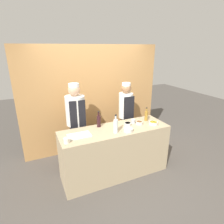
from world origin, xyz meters
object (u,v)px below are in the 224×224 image
cutting_board (79,135)px  bottle_wine (99,121)px  chef_right (126,115)px  bottle_vinegar (146,116)px  cup_cream (66,140)px  sauce_bowl_purple (128,124)px  sauce_bowl_orange (128,130)px  chef_left (76,123)px  bottle_clear (116,126)px  sauce_bowl_yellow (153,123)px  sauce_bowl_brown (139,123)px  cup_steel (133,121)px

cutting_board → bottle_wine: bottle_wine is taller
chef_right → cutting_board: bearing=-152.6°
bottle_vinegar → cup_cream: bearing=-170.8°
sauce_bowl_purple → cup_cream: cup_cream is taller
sauce_bowl_orange → chef_left: bearing=131.8°
bottle_clear → chef_left: chef_left is taller
bottle_clear → sauce_bowl_yellow: bearing=1.9°
sauce_bowl_yellow → bottle_clear: (-0.81, -0.03, 0.10)m
sauce_bowl_purple → bottle_wine: (-0.51, 0.17, 0.09)m
sauce_bowl_yellow → bottle_wine: size_ratio=0.56×
sauce_bowl_orange → bottle_wine: 0.57m
cutting_board → bottle_wine: bearing=27.2°
cutting_board → chef_left: (0.11, 0.63, -0.03)m
cutting_board → bottle_clear: (0.61, -0.13, 0.12)m
sauce_bowl_purple → cutting_board: 0.95m
sauce_bowl_yellow → sauce_bowl_purple: bearing=161.5°
sauce_bowl_purple → sauce_bowl_orange: size_ratio=0.77×
sauce_bowl_brown → chef_right: chef_right is taller
cup_steel → bottle_wine: bearing=170.5°
bottle_clear → sauce_bowl_brown: bearing=14.4°
sauce_bowl_brown → chef_left: bearing=150.1°
sauce_bowl_yellow → chef_right: size_ratio=0.10×
sauce_bowl_orange → bottle_clear: 0.25m
sauce_bowl_yellow → sauce_bowl_orange: sauce_bowl_orange is taller
chef_left → chef_right: chef_left is taller
sauce_bowl_purple → chef_right: size_ratio=0.08×
sauce_bowl_purple → sauce_bowl_yellow: size_ratio=0.76×
sauce_bowl_orange → cup_steel: 0.39m
cup_cream → chef_right: 1.66m
cup_steel → chef_left: size_ratio=0.05×
sauce_bowl_brown → bottle_wine: bottle_wine is taller
sauce_bowl_purple → chef_right: chef_right is taller
sauce_bowl_orange → chef_left: (-0.72, 0.81, -0.05)m
chef_left → sauce_bowl_purple: bearing=-34.7°
cutting_board → bottle_vinegar: bearing=4.7°
sauce_bowl_yellow → cup_steel: cup_steel is taller
cutting_board → chef_left: chef_left is taller
sauce_bowl_brown → sauce_bowl_yellow: (0.24, -0.12, -0.00)m
sauce_bowl_yellow → chef_left: (-1.31, 0.74, -0.05)m
bottle_wine → chef_left: size_ratio=0.18×
bottle_clear → bottle_vinegar: size_ratio=1.21×
sauce_bowl_purple → sauce_bowl_yellow: bearing=-18.5°
chef_right → bottle_wine: bearing=-152.5°
bottle_wine → bottle_clear: (0.17, -0.35, 0.01)m
cutting_board → chef_left: 0.64m
chef_left → chef_right: (1.11, 0.00, -0.02)m
sauce_bowl_purple → chef_right: (0.27, 0.58, -0.07)m
sauce_bowl_orange → bottle_wine: size_ratio=0.55×
sauce_bowl_brown → cutting_board: bearing=-179.3°
sauce_bowl_purple → bottle_clear: (-0.34, -0.18, 0.10)m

